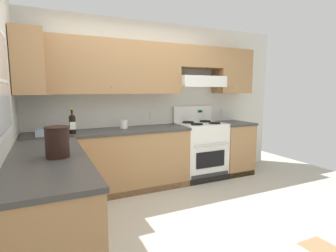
# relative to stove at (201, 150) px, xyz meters

# --- Properties ---
(ground_plane) EXTENTS (7.04, 7.04, 0.00)m
(ground_plane) POSITION_rel_stove_xyz_m (-1.11, -1.25, -0.48)
(ground_plane) COLOR #B2AA99
(floor_accent_tile) EXTENTS (0.30, 0.30, 0.01)m
(floor_accent_tile) POSITION_rel_stove_xyz_m (-0.07, -2.24, -0.48)
(floor_accent_tile) COLOR olive
(floor_accent_tile) RESTS_ON ground_plane
(wall_back) EXTENTS (4.68, 0.57, 2.55)m
(wall_back) POSITION_rel_stove_xyz_m (-0.72, 0.27, 1.00)
(wall_back) COLOR silver
(wall_back) RESTS_ON ground_plane
(wall_left) EXTENTS (0.47, 4.00, 2.55)m
(wall_left) POSITION_rel_stove_xyz_m (-2.70, -1.03, 0.87)
(wall_left) COLOR silver
(wall_left) RESTS_ON ground_plane
(counter_back_run) EXTENTS (3.60, 0.65, 0.91)m
(counter_back_run) POSITION_rel_stove_xyz_m (-1.08, -0.01, -0.03)
(counter_back_run) COLOR #A87A4C
(counter_back_run) RESTS_ON ground_plane
(counter_left_run) EXTENTS (0.63, 1.91, 0.91)m
(counter_left_run) POSITION_rel_stove_xyz_m (-2.36, -1.26, -0.03)
(counter_left_run) COLOR #A87A4C
(counter_left_run) RESTS_ON ground_plane
(stove) EXTENTS (0.76, 0.62, 1.20)m
(stove) POSITION_rel_stove_xyz_m (0.00, 0.00, 0.00)
(stove) COLOR white
(stove) RESTS_ON ground_plane
(wine_bottle) EXTENTS (0.08, 0.08, 0.34)m
(wine_bottle) POSITION_rel_stove_xyz_m (-2.03, -0.09, 0.57)
(wine_bottle) COLOR black
(wine_bottle) RESTS_ON counter_back_run
(bowl) EXTENTS (0.36, 0.27, 0.08)m
(bowl) POSITION_rel_stove_xyz_m (-2.29, -0.05, 0.46)
(bowl) COLOR #9EADB7
(bowl) RESTS_ON counter_back_run
(bucket) EXTENTS (0.21, 0.21, 0.26)m
(bucket) POSITION_rel_stove_xyz_m (-2.28, -1.33, 0.57)
(bucket) COLOR black
(bucket) RESTS_ON counter_left_run
(paper_towel_roll) EXTENTS (0.12, 0.12, 0.12)m
(paper_towel_roll) POSITION_rel_stove_xyz_m (-1.29, 0.11, 0.49)
(paper_towel_roll) COLOR white
(paper_towel_roll) RESTS_ON counter_back_run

